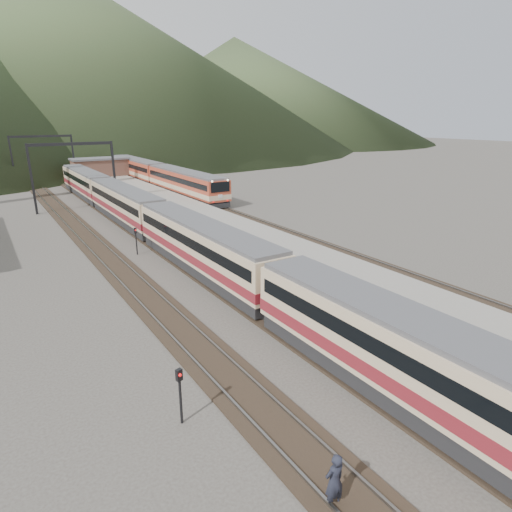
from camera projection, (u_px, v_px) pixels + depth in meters
track_main at (143, 232)px, 41.72m from camera, size 2.60×200.00×0.23m
track_far at (89, 240)px, 39.14m from camera, size 2.60×200.00×0.23m
track_second at (243, 218)px, 47.67m from camera, size 2.60×200.00×0.23m
platform at (203, 225)px, 42.89m from camera, size 8.00×100.00×1.00m
gantry_near at (73, 163)px, 50.51m from camera, size 9.55×0.25×8.00m
gantry_far at (43, 150)px, 70.46m from camera, size 9.55×0.25×8.00m
station_shed at (100, 167)px, 74.17m from camera, size 9.40×4.40×3.10m
hill_b at (63, 56)px, 197.27m from camera, size 220.00×220.00×75.00m
hill_c at (235, 89)px, 226.54m from camera, size 160.00×160.00×50.00m
main_train at (156, 223)px, 37.84m from camera, size 2.67×73.43×3.26m
second_train at (158, 175)px, 67.69m from camera, size 3.03×41.28×3.70m
short_signal_b at (136, 237)px, 34.72m from camera, size 0.25×0.20×2.27m
short_signal_c at (180, 389)px, 15.38m from camera, size 0.25×0.21×2.27m
worker at (334, 481)px, 12.18m from camera, size 0.67×0.45×1.81m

